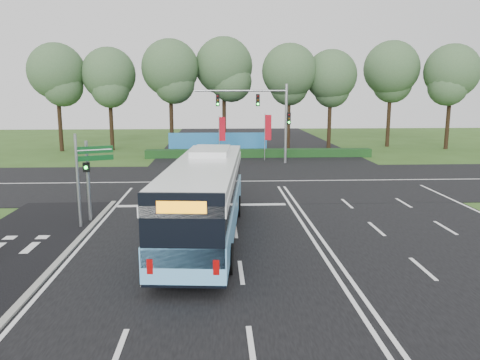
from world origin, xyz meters
name	(u,v)px	position (x,y,z in m)	size (l,w,h in m)	color
ground	(306,231)	(0.00, 0.00, 0.00)	(120.00, 120.00, 0.00)	#304F1A
road_main	(306,230)	(0.00, 0.00, 0.02)	(20.00, 120.00, 0.04)	black
road_cross	(275,181)	(0.00, 12.00, 0.03)	(120.00, 14.00, 0.05)	black
bike_path	(2,257)	(-12.50, -3.00, 0.03)	(5.00, 18.00, 0.06)	black
kerb_strip	(64,256)	(-10.10, -3.00, 0.06)	(0.25, 18.00, 0.12)	gray
city_bus	(205,197)	(-4.64, -0.87, 1.85)	(3.74, 12.95, 3.67)	#6BBEF9
pedestrian_signal	(88,178)	(-10.43, 2.10, 2.20)	(0.35, 0.44, 4.02)	gray
street_sign	(85,170)	(-10.26, 1.15, 2.78)	(1.63, 0.73, 4.46)	gray
banner_flag_left	(222,131)	(-3.66, 22.68, 2.70)	(0.61, 0.07, 4.11)	gray
banner_flag_mid	(267,130)	(0.54, 22.20, 2.84)	(0.61, 0.27, 4.34)	gray
traffic_light_gantry	(266,111)	(0.21, 20.50, 4.66)	(8.41, 0.28, 7.00)	gray
hedge	(259,153)	(0.00, 24.50, 0.40)	(22.00, 1.20, 0.80)	#133613
blue_hoarding	(218,144)	(-4.00, 27.00, 1.10)	(10.00, 0.30, 2.20)	#1E65A3
eucalyptus_row	(256,71)	(0.28, 31.41, 8.57)	(48.26, 8.74, 12.33)	black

